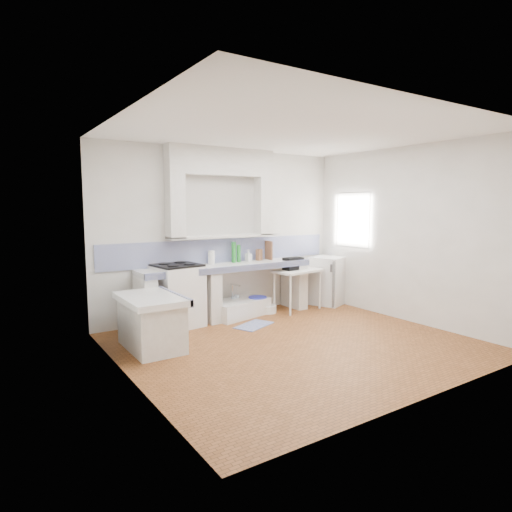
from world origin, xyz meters
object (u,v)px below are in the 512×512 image
stove (178,296)px  sink (238,309)px  side_table (297,290)px  fridge (328,280)px

stove → sink: stove is taller
side_table → sink: bearing=160.4°
sink → side_table: side_table is taller
side_table → stove: bearing=165.8°
sink → fridge: fridge is taller
stove → side_table: (2.20, -0.21, -0.10)m
side_table → fridge: 0.80m
stove → sink: size_ratio=0.90×
stove → fridge: 3.00m
sink → fridge: size_ratio=1.16×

